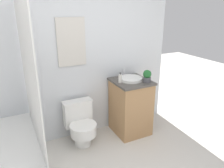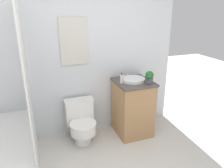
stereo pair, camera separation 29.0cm
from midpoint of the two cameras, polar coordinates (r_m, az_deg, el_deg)
The scene contains 7 objects.
wall_back at distance 3.11m, azimuth -8.72°, elevation 7.62°, with size 3.29×0.07×2.50m.
shower_area at distance 2.79m, azimuth -22.05°, elevation -16.58°, with size 0.60×1.35×1.98m.
toilet at distance 3.22m, azimuth -5.41°, elevation -9.95°, with size 0.42×0.49×0.62m.
vanity at distance 3.38m, azimuth 7.91°, elevation -6.13°, with size 0.53×0.56×0.85m.
sink at distance 3.23m, azimuth 8.09°, elevation 1.15°, with size 0.35×0.38×0.13m.
soap_bottle at distance 3.11m, azimuth 5.24°, elevation 1.36°, with size 0.05×0.05×0.15m.
potted_plant at distance 3.14m, azimuth 12.36°, elevation 1.72°, with size 0.12×0.12×0.18m.
Camera 2 is at (-0.48, -1.16, 1.90)m, focal length 35.00 mm.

